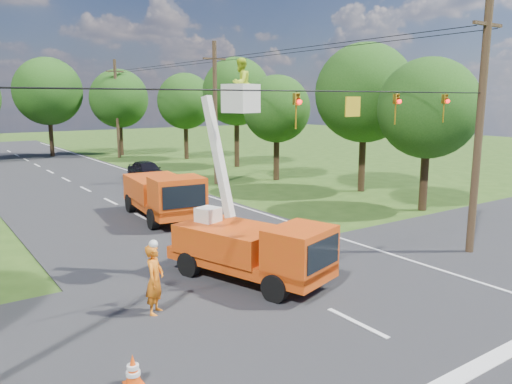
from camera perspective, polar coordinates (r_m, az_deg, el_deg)
ground at (r=31.02m, az=-16.29°, el=-1.12°), size 140.00×140.00×0.00m
road_main at (r=31.02m, az=-16.29°, el=-1.12°), size 12.00×100.00×0.06m
road_cross at (r=15.72m, az=6.07°, el=-12.23°), size 56.00×10.00×0.07m
stop_bar at (r=12.69m, az=22.55°, el=-18.92°), size 9.00×0.45×0.02m
edge_line at (r=33.18m, az=-7.11°, el=-0.02°), size 0.12×90.00×0.02m
bucket_truck at (r=16.72m, az=-0.47°, el=-5.11°), size 3.75×6.13×7.37m
second_truck at (r=25.82m, az=-10.49°, el=-0.29°), size 3.21×6.78×2.45m
ground_worker at (r=14.66m, az=-11.50°, el=-9.80°), size 0.87×0.88×2.05m
distant_car at (r=38.47m, az=-12.36°, el=2.41°), size 1.79×4.40×1.50m
traffic_cone_2 at (r=20.17m, az=1.70°, el=-5.88°), size 0.38×0.38×0.71m
traffic_cone_3 at (r=24.40m, az=-6.41°, el=-3.02°), size 0.38×0.38×0.71m
traffic_cone_4 at (r=11.66m, az=-13.88°, el=-19.16°), size 0.38×0.38×0.71m
traffic_cone_7 at (r=30.27m, az=-6.84°, el=-0.35°), size 0.38×0.38×0.71m
pole_right_near at (r=21.12m, az=24.18°, el=7.04°), size 1.80×0.30×10.00m
pole_right_mid at (r=35.79m, az=-4.67°, el=9.03°), size 1.80×0.30×10.00m
pole_right_far at (r=53.99m, az=-15.62°, el=9.21°), size 1.80×0.30×10.00m
signal_span at (r=16.05m, az=12.60°, el=9.62°), size 18.00×0.29×1.07m
tree_right_a at (r=28.60m, az=19.10°, el=9.00°), size 5.40×5.40×8.28m
tree_right_b at (r=33.58m, az=12.32°, el=10.98°), size 6.40×6.40×9.65m
tree_right_c at (r=37.57m, az=2.39°, el=9.44°), size 5.00×5.00×7.83m
tree_right_d at (r=45.04m, az=-2.25°, el=11.38°), size 6.00×6.00×9.70m
tree_right_e at (r=51.48m, az=-8.10°, el=10.22°), size 5.60×5.60×8.63m
tree_far_b at (r=57.27m, az=-22.69°, el=10.55°), size 7.00×7.00×10.32m
tree_far_c at (r=56.21m, az=-15.39°, el=10.24°), size 6.20×6.20×9.18m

